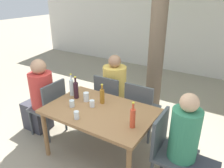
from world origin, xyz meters
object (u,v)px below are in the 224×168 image
object	(u,v)px
drinking_glass_2	(86,97)
drinking_glass_3	(77,115)
patio_chair_0	(50,105)
person_seated_1	(190,154)
person_seated_2	(117,91)
wine_bottle_0	(76,90)
water_bottle_2	(72,87)
patio_chair_2	(110,98)
drinking_glass_1	(72,103)
dining_table_front	(100,115)
patio_chair_3	(141,107)
amber_bottle_3	(102,96)
patio_chair_1	(168,148)
soda_bottle_1	(133,118)
drinking_glass_0	(92,103)
person_seated_0	(39,100)

from	to	relation	value
drinking_glass_2	drinking_glass_3	distance (m)	0.46
patio_chair_0	person_seated_1	world-z (taller)	person_seated_1
person_seated_2	wine_bottle_0	xyz separation A→B (m)	(-0.20, -0.81, 0.31)
patio_chair_0	person_seated_1	distance (m)	2.09
person_seated_1	water_bottle_2	xyz separation A→B (m)	(-1.75, 0.14, 0.32)
patio_chair_2	water_bottle_2	size ratio (longest dim) A/B	2.75
patio_chair_2	drinking_glass_1	size ratio (longest dim) A/B	10.06
dining_table_front	water_bottle_2	world-z (taller)	water_bottle_2
person_seated_1	drinking_glass_3	distance (m)	1.34
patio_chair_3	drinking_glass_3	size ratio (longest dim) A/B	9.06
patio_chair_2	person_seated_1	world-z (taller)	person_seated_1
patio_chair_2	water_bottle_2	xyz separation A→B (m)	(-0.31, -0.55, 0.34)
drinking_glass_3	patio_chair_2	bearing A→B (deg)	99.33
patio_chair_0	person_seated_1	size ratio (longest dim) A/B	0.74
dining_table_front	patio_chair_2	bearing A→B (deg)	112.11
wine_bottle_0	drinking_glass_3	size ratio (longest dim) A/B	3.22
dining_table_front	patio_chair_0	size ratio (longest dim) A/B	1.52
drinking_glass_3	drinking_glass_1	bearing A→B (deg)	141.07
person_seated_1	water_bottle_2	world-z (taller)	person_seated_1
water_bottle_2	drinking_glass_2	distance (m)	0.30
person_seated_1	wine_bottle_0	world-z (taller)	person_seated_1
patio_chair_0	amber_bottle_3	distance (m)	0.92
patio_chair_1	patio_chair_3	size ratio (longest dim) A/B	1.00
patio_chair_0	drinking_glass_2	world-z (taller)	patio_chair_0
person_seated_1	soda_bottle_1	xyz separation A→B (m)	(-0.64, -0.12, 0.31)
person_seated_1	drinking_glass_1	distance (m)	1.55
water_bottle_2	drinking_glass_1	world-z (taller)	water_bottle_2
patio_chair_0	patio_chair_2	size ratio (longest dim) A/B	1.00
patio_chair_0	amber_bottle_3	world-z (taller)	amber_bottle_3
patio_chair_0	drinking_glass_3	world-z (taller)	patio_chair_0
soda_bottle_1	drinking_glass_1	world-z (taller)	soda_bottle_1
soda_bottle_1	drinking_glass_0	world-z (taller)	soda_bottle_1
soda_bottle_1	drinking_glass_0	xyz separation A→B (m)	(-0.66, 0.14, -0.08)
patio_chair_1	drinking_glass_0	distance (m)	1.09
drinking_glass_0	amber_bottle_3	bearing A→B (deg)	69.73
patio_chair_3	person_seated_1	bearing A→B (deg)	142.37
soda_bottle_1	patio_chair_2	bearing A→B (deg)	134.99
person_seated_0	person_seated_2	bearing A→B (deg)	136.06
wine_bottle_0	drinking_glass_2	distance (m)	0.19
amber_bottle_3	patio_chair_1	bearing A→B (deg)	-9.49
drinking_glass_0	person_seated_0	bearing A→B (deg)	-179.21
person_seated_2	soda_bottle_1	world-z (taller)	person_seated_2
drinking_glass_1	drinking_glass_2	world-z (taller)	drinking_glass_2
person_seated_0	patio_chair_2	bearing A→B (deg)	127.82
person_seated_1	drinking_glass_1	size ratio (longest dim) A/B	13.51
person_seated_1	drinking_glass_1	world-z (taller)	person_seated_1
patio_chair_0	person_seated_0	size ratio (longest dim) A/B	0.74
dining_table_front	person_seated_0	size ratio (longest dim) A/B	1.13
patio_chair_0	person_seated_0	bearing A→B (deg)	-90.00
patio_chair_2	water_bottle_2	bearing A→B (deg)	60.83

